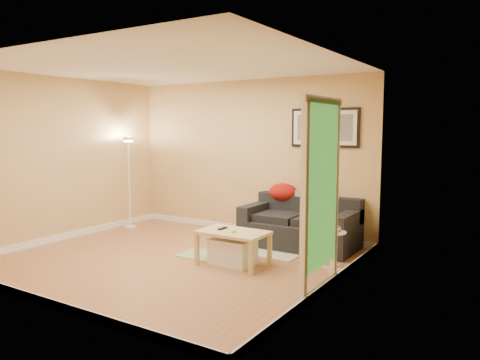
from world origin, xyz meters
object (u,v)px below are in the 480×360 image
Objects in this scene: book_stack at (333,229)px; floor_lamp at (129,185)px; sofa at (299,223)px; coffee_table at (233,248)px; side_table at (333,250)px; storage_bin at (233,251)px.

floor_lamp reaches higher than book_stack.
sofa is 1.88× the size of coffee_table.
sofa is 3.47× the size of side_table.
side_table is (1.19, 0.51, 0.02)m from coffee_table.
coffee_table is 1.32m from book_stack.
sofa is at bearing 74.47° from storage_bin.
side_table is at bearing 23.32° from storage_bin.
coffee_table is 4.23× the size of book_stack.
sofa is 1.03× the size of floor_lamp.
sofa is 2.96× the size of storage_bin.
sofa reaches higher than side_table.
side_table is 0.30× the size of floor_lamp.
floor_lamp is (-4.00, 0.42, 0.25)m from book_stack.
floor_lamp reaches higher than sofa.
book_stack is at bearing -43.64° from sofa.
sofa is 1.15m from side_table.
book_stack is (1.17, 0.52, 0.30)m from coffee_table.
coffee_table is (-0.35, -1.30, -0.15)m from sofa.
sofa is 1.14m from book_stack.
sofa is at bearing 91.26° from coffee_table.
floor_lamp is (-4.02, 0.42, 0.53)m from side_table.
book_stack is 4.03m from floor_lamp.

